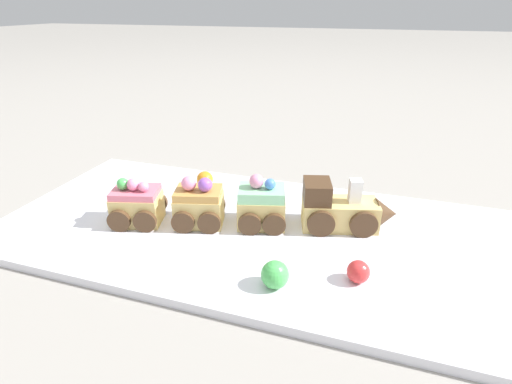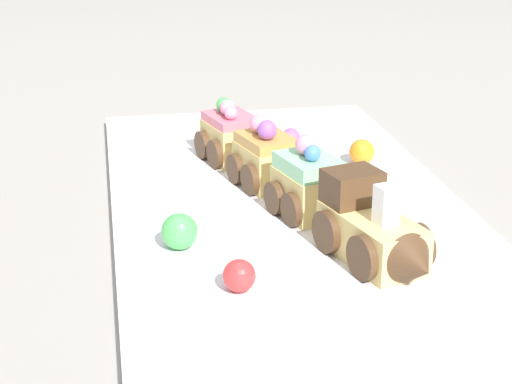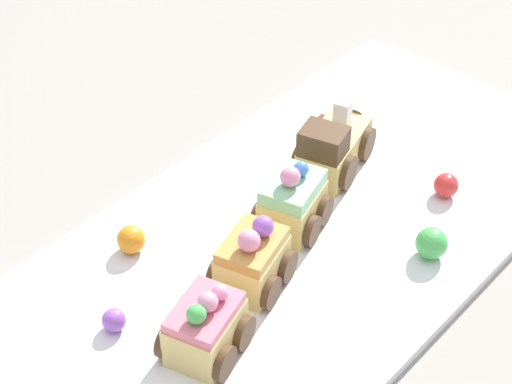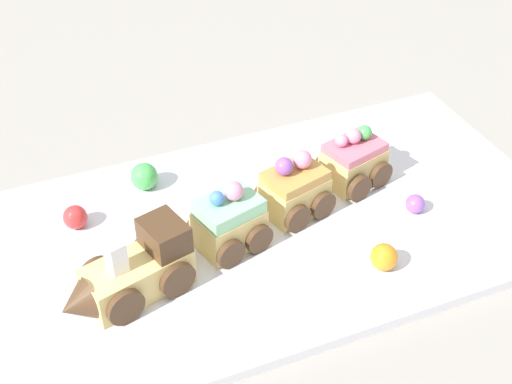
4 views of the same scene
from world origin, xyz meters
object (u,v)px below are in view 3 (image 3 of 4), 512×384
Objects in this scene: cake_car_strawberry at (206,329)px; gumball_red at (446,185)px; gumball_orange at (131,239)px; cake_car_caramel at (253,261)px; cake_car_mint at (292,204)px; cake_train_locomotive at (336,143)px; gumball_purple at (114,320)px; gumball_green at (432,243)px.

gumball_red is at bearing -23.03° from cake_car_strawberry.
gumball_orange is (-0.27, 0.18, 0.00)m from gumball_red.
cake_car_caramel reaches higher than gumball_orange.
cake_car_mint is 0.18m from cake_car_strawberry.
gumball_red is at bearing -33.63° from gumball_orange.
gumball_orange is at bearing 58.38° from cake_car_strawberry.
cake_train_locomotive is 1.68× the size of cake_car_strawberry.
cake_train_locomotive is at bearing 104.69° from gumball_red.
cake_car_strawberry is at bearing 179.96° from cake_car_caramel.
cake_train_locomotive reaches higher than gumball_orange.
gumball_red is (0.14, -0.09, -0.02)m from cake_car_mint.
cake_car_caramel is at bearing -68.76° from gumball_orange.
gumball_purple is at bearing 161.33° from gumball_red.
cake_car_strawberry reaches higher than gumball_green.
cake_train_locomotive is 0.32m from gumball_purple.
gumball_purple is at bearing 156.54° from cake_car_mint.
cake_car_caramel is 0.17m from gumball_green.
cake_car_strawberry reaches higher than gumball_orange.
cake_car_caramel is at bearing -0.04° from cake_car_strawberry.
gumball_green is (0.19, -0.22, 0.00)m from gumball_orange.
cake_train_locomotive is 0.12m from cake_car_mint.
cake_train_locomotive is 0.17m from gumball_green.
cake_car_mint is 0.16m from gumball_orange.
cake_train_locomotive is 1.68× the size of cake_car_caramel.
gumball_purple is at bearing 141.16° from cake_car_caramel.
gumball_green is 0.31m from gumball_purple.
cake_train_locomotive reaches higher than gumball_green.
cake_car_mint is 0.21m from gumball_purple.
gumball_orange is at bearing 39.24° from gumball_purple.
cake_car_strawberry is (-0.28, -0.08, 0.00)m from cake_train_locomotive.
gumball_red is at bearing -90.75° from cake_train_locomotive.
gumball_purple is (-0.32, -0.00, -0.01)m from cake_train_locomotive.
cake_car_mint reaches higher than cake_car_strawberry.
gumball_orange is (-0.13, 0.09, -0.01)m from cake_car_mint.
cake_train_locomotive is 1.68× the size of cake_car_mint.
cake_car_mint is 2.59× the size of gumball_green.
cake_train_locomotive is 4.89× the size of gumball_orange.
cake_car_mint is at bearing -180.00° from cake_train_locomotive.
cake_car_caramel is at bearing -179.81° from cake_car_mint.
cake_car_caramel is at bearing -179.92° from cake_train_locomotive.
gumball_orange reaches higher than gumball_red.
gumball_orange is 0.89× the size of gumball_green.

